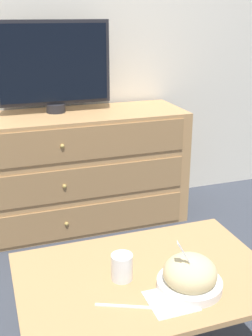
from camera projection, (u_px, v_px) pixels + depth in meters
The scene contains 9 objects.
ground_plane at pixel (51, 207), 2.95m from camera, with size 12.00×12.00×0.00m, color #383D47.
wall_back at pixel (37, 10), 2.52m from camera, with size 12.00×0.05×2.60m.
dresser at pixel (57, 172), 2.60m from camera, with size 1.60×0.49×0.72m.
tv at pixel (53, 65), 2.45m from camera, with size 0.68×0.11×0.53m.
coffee_table at pixel (146, 287), 1.52m from camera, with size 0.91×0.61×0.40m.
takeout_bowl at pixel (190, 276), 1.41m from camera, with size 0.22×0.22×0.20m.
drink_cup at pixel (122, 268), 1.47m from camera, with size 0.08×0.08×0.10m.
napkin at pixel (171, 301), 1.36m from camera, with size 0.15×0.15×0.00m.
knife at pixel (124, 306), 1.34m from camera, with size 0.18×0.09×0.01m.
Camera 1 is at (-0.37, -2.70, 1.28)m, focal length 45.00 mm.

